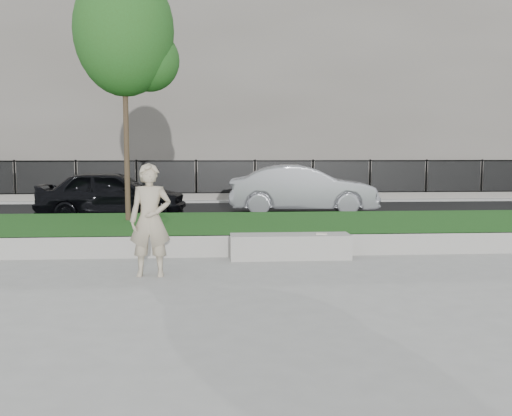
{
  "coord_description": "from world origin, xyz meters",
  "views": [
    {
      "loc": [
        0.13,
        -9.37,
        1.96
      ],
      "look_at": [
        0.87,
        1.2,
        0.89
      ],
      "focal_mm": 40.0,
      "sensor_mm": 36.0,
      "label": 1
    }
  ],
  "objects": [
    {
      "name": "grass_kerb",
      "position": [
        0.0,
        1.04,
        0.2
      ],
      "size": [
        34.0,
        0.08,
        0.4
      ],
      "primitive_type": "cube",
      "color": "gray",
      "rests_on": "ground"
    },
    {
      "name": "man",
      "position": [
        -0.9,
        -0.48,
        0.88
      ],
      "size": [
        0.65,
        0.43,
        1.76
      ],
      "primitive_type": "imported",
      "rotation": [
        0.0,
        0.0,
        -0.01
      ],
      "color": "tan",
      "rests_on": "ground"
    },
    {
      "name": "car_dark",
      "position": [
        -2.75,
        6.72,
        0.73
      ],
      "size": [
        4.11,
        1.75,
        1.39
      ],
      "primitive_type": "imported",
      "rotation": [
        0.0,
        0.0,
        1.54
      ],
      "color": "black",
      "rests_on": "street"
    },
    {
      "name": "street",
      "position": [
        0.0,
        8.5,
        0.02
      ],
      "size": [
        34.0,
        7.0,
        0.04
      ],
      "primitive_type": "cube",
      "color": "black",
      "rests_on": "ground"
    },
    {
      "name": "stone_bench",
      "position": [
        1.47,
        0.8,
        0.22
      ],
      "size": [
        2.17,
        0.54,
        0.44
      ],
      "primitive_type": "cube",
      "color": "gray",
      "rests_on": "ground"
    },
    {
      "name": "far_pavement",
      "position": [
        0.0,
        13.0,
        0.06
      ],
      "size": [
        34.0,
        3.0,
        0.12
      ],
      "primitive_type": "cube",
      "color": "gray",
      "rests_on": "ground"
    },
    {
      "name": "iron_fence",
      "position": [
        0.0,
        12.0,
        0.54
      ],
      "size": [
        32.0,
        0.3,
        1.5
      ],
      "color": "slate",
      "rests_on": "far_pavement"
    },
    {
      "name": "building_facade",
      "position": [
        0.0,
        20.0,
        5.0
      ],
      "size": [
        34.0,
        10.0,
        10.0
      ],
      "primitive_type": "cube",
      "color": "#625C56",
      "rests_on": "ground"
    },
    {
      "name": "ground",
      "position": [
        0.0,
        0.0,
        0.0
      ],
      "size": [
        90.0,
        90.0,
        0.0
      ],
      "primitive_type": "plane",
      "color": "gray",
      "rests_on": "ground"
    },
    {
      "name": "grass_bank",
      "position": [
        0.0,
        3.0,
        0.2
      ],
      "size": [
        34.0,
        4.0,
        0.4
      ],
      "primitive_type": "cube",
      "color": "black",
      "rests_on": "ground"
    },
    {
      "name": "book",
      "position": [
        2.04,
        0.76,
        0.46
      ],
      "size": [
        0.22,
        0.18,
        0.02
      ],
      "primitive_type": "cube",
      "rotation": [
        0.0,
        0.0,
        -0.2
      ],
      "color": "beige",
      "rests_on": "stone_bench"
    },
    {
      "name": "young_tree",
      "position": [
        -1.77,
        3.58,
        4.45
      ],
      "size": [
        2.28,
        2.18,
        5.57
      ],
      "color": "#38281C",
      "rests_on": "grass_bank"
    },
    {
      "name": "car_silver",
      "position": [
        2.78,
        7.89,
        0.78
      ],
      "size": [
        4.56,
        1.82,
        1.47
      ],
      "primitive_type": "imported",
      "rotation": [
        0.0,
        0.0,
        1.51
      ],
      "color": "gray",
      "rests_on": "street"
    }
  ]
}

